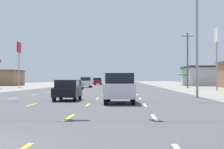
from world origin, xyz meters
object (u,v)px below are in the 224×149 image
Objects in this scene: pole_sign_left_row_2 at (19,52)px; streetlight_right_row_0 at (193,29)px; hatchback_center_turn_near at (67,90)px; sedan_inner_left_mid at (77,85)px; suv_inner_right_nearest at (120,88)px; suv_inner_left_midfar at (86,82)px; sedan_far_left_farthest at (88,82)px; sedan_inner_right_far at (123,83)px; suv_inner_left_farther at (98,81)px; suv_far_left_distant_a at (96,81)px; pole_sign_right_row_1 at (217,42)px.

pole_sign_left_row_2 is 0.89× the size of streetlight_right_row_0.
hatchback_center_turn_near is 0.87× the size of sedan_inner_left_mid.
suv_inner_right_nearest is at bearing -130.77° from streetlight_right_row_0.
pole_sign_left_row_2 is (-21.30, 49.82, 6.07)m from suv_inner_right_nearest.
hatchback_center_turn_near is 43.79m from suv_inner_left_midfar.
hatchback_center_turn_near is at bearing -69.76° from pole_sign_left_row_2.
streetlight_right_row_0 is (17.05, -78.30, 5.10)m from sedan_far_left_farthest.
pole_sign_left_row_2 is at bearing -169.46° from sedan_inner_right_far.
sedan_inner_right_far is at bearing -73.13° from suv_inner_left_farther.
suv_inner_right_nearest is 111.69m from suv_far_left_distant_a.
suv_inner_left_midfar and suv_far_left_distant_a have the same top height.
hatchback_center_turn_near is 0.80× the size of suv_inner_left_midfar.
pole_sign_left_row_2 reaches higher than suv_far_left_distant_a.
streetlight_right_row_0 is at bearing -57.29° from pole_sign_left_row_2.
suv_inner_left_farther is 1.00× the size of suv_far_left_distant_a.
sedan_inner_right_far is at bearing 46.25° from suv_inner_left_midfar.
sedan_far_left_farthest is at bearing 95.40° from suv_inner_left_midfar.
suv_inner_left_farther is at bearing 92.54° from hatchback_center_turn_near.
sedan_far_left_farthest is (-3.69, 52.77, 0.00)m from sedan_inner_left_mid.
streetlight_right_row_0 is at bearing -108.62° from pole_sign_right_row_1.
suv_inner_right_nearest is 53.75m from sedan_inner_right_far.
pole_sign_left_row_2 is (-10.65, -61.36, 6.07)m from suv_far_left_distant_a.
hatchback_center_turn_near is 0.80× the size of suv_inner_left_farther.
suv_inner_left_midfar is (-7.24, 46.42, 0.00)m from suv_inner_right_nearest.
pole_sign_left_row_2 reaches higher than sedan_inner_left_mid.
suv_far_left_distant_a reaches higher than sedan_inner_right_far.
suv_inner_right_nearest and suv_inner_left_farther have the same top height.
sedan_inner_left_mid is 29.26m from streetlight_right_row_0.
suv_inner_right_nearest is 1.26× the size of hatchback_center_turn_near.
sedan_inner_left_mid and sedan_inner_right_far have the same top height.
pole_sign_left_row_2 is 50.78m from streetlight_right_row_0.
pole_sign_left_row_2 is 1.03× the size of pole_sign_right_row_1.
suv_inner_left_midfar is at bearing -13.62° from pole_sign_left_row_2.
streetlight_right_row_0 is (6.35, -46.63, 5.10)m from sedan_inner_right_far.
pole_sign_right_row_1 reaches higher than sedan_inner_left_mid.
streetlight_right_row_0 reaches higher than suv_inner_left_farther.
suv_inner_right_nearest is at bearing -81.14° from suv_inner_left_midfar.
sedan_inner_left_mid is at bearing 96.29° from hatchback_center_turn_near.
streetlight_right_row_0 is (10.07, 4.35, 5.08)m from hatchback_center_turn_near.
hatchback_center_turn_near reaches higher than sedan_far_left_farthest.
hatchback_center_turn_near is 0.80× the size of suv_far_left_distant_a.
sedan_inner_left_mid is at bearing -87.52° from suv_far_left_distant_a.
suv_inner_right_nearest is 31.77m from pole_sign_right_row_1.
sedan_inner_right_far is at bearing -71.33° from sedan_far_left_farthest.
streetlight_right_row_0 is (-7.13, -21.17, -0.97)m from pole_sign_right_row_1.
suv_far_left_distant_a is 0.48× the size of streetlight_right_row_0.
sedan_inner_right_far is (7.01, 21.10, 0.00)m from sedan_inner_left_mid.
sedan_inner_left_mid is 22.24m from sedan_inner_right_far.
pole_sign_left_row_2 is (-10.37, -35.59, 6.34)m from sedan_far_left_farthest.
suv_inner_right_nearest is 1.00× the size of suv_inner_left_midfar.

